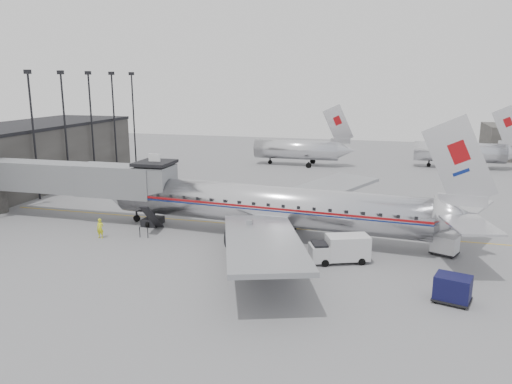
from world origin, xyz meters
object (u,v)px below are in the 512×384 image
(airliner, at_px, (272,206))
(baggage_cart_navy, at_px, (453,288))
(service_van, at_px, (340,248))
(baggage_cart_white, at_px, (445,245))
(ramp_worker, at_px, (100,228))

(airliner, relative_size, baggage_cart_navy, 13.62)
(airliner, xyz_separation_m, service_van, (6.73, -4.96, -1.79))
(airliner, bearing_deg, baggage_cart_navy, -30.60)
(baggage_cart_white, distance_m, ramp_worker, 30.17)
(baggage_cart_navy, xyz_separation_m, baggage_cart_white, (0.40, 9.45, -0.10))
(baggage_cart_white, relative_size, ramp_worker, 1.39)
(airliner, distance_m, baggage_cart_navy, 17.97)
(baggage_cart_white, xyz_separation_m, ramp_worker, (-29.97, -3.48, 0.04))
(service_van, distance_m, baggage_cart_white, 9.13)
(airliner, xyz_separation_m, baggage_cart_navy, (14.53, -10.39, -1.97))
(baggage_cart_white, bearing_deg, ramp_worker, -149.50)
(service_van, relative_size, ramp_worker, 2.74)
(service_van, xyz_separation_m, ramp_worker, (-21.78, 0.54, -0.24))
(airliner, distance_m, ramp_worker, 15.81)
(service_van, xyz_separation_m, baggage_cart_white, (8.19, 4.02, -0.28))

